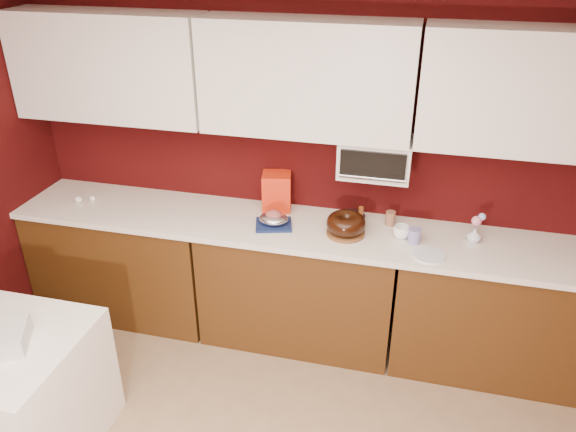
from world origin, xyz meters
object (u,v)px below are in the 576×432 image
(dining_table, at_px, (0,392))
(blue_jar, at_px, (415,236))
(flower_vase, at_px, (474,234))
(foil_ham_nest, at_px, (274,219))
(coffee_mug, at_px, (401,231))
(bundt_cake, at_px, (346,223))
(toaster_oven, at_px, (375,157))
(pandoro_box, at_px, (277,191))

(dining_table, xyz_separation_m, blue_jar, (2.15, 1.31, 0.57))
(blue_jar, distance_m, flower_vase, 0.38)
(foil_ham_nest, height_order, coffee_mug, coffee_mug)
(coffee_mug, bearing_deg, bundt_cake, -173.59)
(toaster_oven, bearing_deg, foil_ham_nest, -161.93)
(foil_ham_nest, height_order, pandoro_box, pandoro_box)
(foil_ham_nest, distance_m, flower_vase, 1.29)
(dining_table, height_order, pandoro_box, pandoro_box)
(dining_table, distance_m, blue_jar, 2.58)
(bundt_cake, height_order, flower_vase, bundt_cake)
(coffee_mug, bearing_deg, foil_ham_nest, -177.23)
(dining_table, xyz_separation_m, coffee_mug, (2.06, 1.34, 0.58))
(toaster_oven, relative_size, bundt_cake, 1.77)
(bundt_cake, distance_m, blue_jar, 0.44)
(pandoro_box, bearing_deg, bundt_cake, -37.49)
(foil_ham_nest, height_order, blue_jar, blue_jar)
(dining_table, height_order, foil_ham_nest, foil_ham_nest)
(dining_table, relative_size, foil_ham_nest, 5.16)
(coffee_mug, bearing_deg, pandoro_box, 166.31)
(dining_table, bearing_deg, blue_jar, 31.30)
(bundt_cake, relative_size, pandoro_box, 0.96)
(pandoro_box, relative_size, coffee_mug, 2.59)
(pandoro_box, bearing_deg, blue_jar, -26.46)
(toaster_oven, relative_size, foil_ham_nest, 2.32)
(dining_table, bearing_deg, coffee_mug, 33.06)
(toaster_oven, bearing_deg, dining_table, -140.87)
(foil_ham_nest, xyz_separation_m, flower_vase, (1.28, 0.11, -0.00))
(toaster_oven, height_order, foil_ham_nest, toaster_oven)
(bundt_cake, bearing_deg, blue_jar, 0.28)
(coffee_mug, bearing_deg, flower_vase, 8.27)
(flower_vase, bearing_deg, blue_jar, -164.27)
(dining_table, xyz_separation_m, pandoro_box, (1.18, 1.56, 0.66))
(dining_table, relative_size, bundt_cake, 3.93)
(toaster_oven, distance_m, foil_ham_nest, 0.78)
(toaster_oven, xyz_separation_m, dining_table, (-1.85, -1.50, -1.00))
(coffee_mug, distance_m, flower_vase, 0.45)
(toaster_oven, xyz_separation_m, blue_jar, (0.30, -0.20, -0.43))
(dining_table, height_order, blue_jar, blue_jar)
(toaster_oven, height_order, flower_vase, toaster_oven)
(dining_table, distance_m, flower_vase, 2.94)
(foil_ham_nest, height_order, flower_vase, flower_vase)
(blue_jar, bearing_deg, foil_ham_nest, -179.82)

